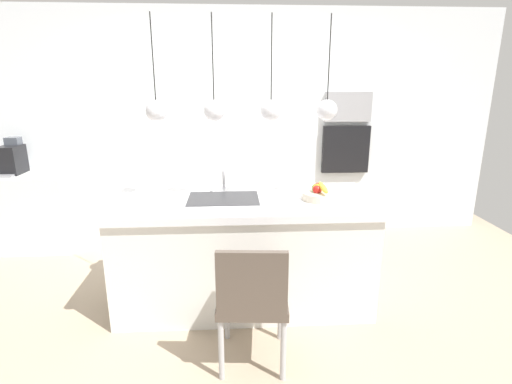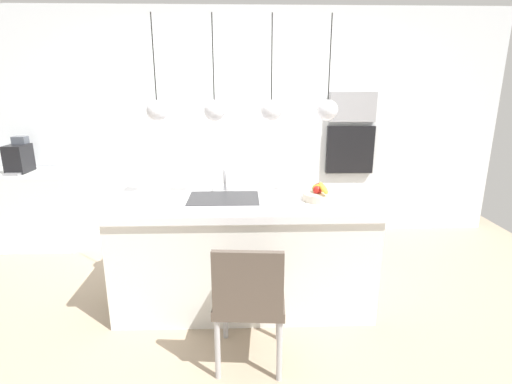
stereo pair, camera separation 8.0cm
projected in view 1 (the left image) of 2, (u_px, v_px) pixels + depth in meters
floor at (244, 299)px, 3.37m from camera, size 6.60×6.60×0.00m
back_wall at (239, 126)px, 4.60m from camera, size 6.00×0.10×2.60m
kitchen_island at (244, 250)px, 3.24m from camera, size 2.07×0.90×0.91m
sink_basin at (223, 199)px, 3.11m from camera, size 0.56×0.40×0.02m
faucet at (224, 175)px, 3.28m from camera, size 0.02×0.17×0.22m
fruit_bowl at (319, 194)px, 3.08m from camera, size 0.28×0.28×0.15m
side_counter at (25, 210)px, 4.34m from camera, size 1.10×0.60×0.85m
coffee_machine at (12, 159)px, 4.19m from camera, size 0.20×0.35×0.38m
microwave at (348, 107)px, 4.54m from camera, size 0.54×0.08×0.34m
oven at (345, 149)px, 4.68m from camera, size 0.56×0.08×0.56m
chair_near at (253, 297)px, 2.46m from camera, size 0.48×0.50×0.87m
pendant_light_left at (156, 110)px, 2.90m from camera, size 0.16×0.16×0.76m
pendant_light_center_left at (214, 110)px, 2.92m from camera, size 0.16×0.16×0.76m
pendant_light_center_right at (271, 110)px, 2.94m from camera, size 0.16×0.16×0.76m
pendant_light_right at (327, 110)px, 2.97m from camera, size 0.16×0.16×0.76m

